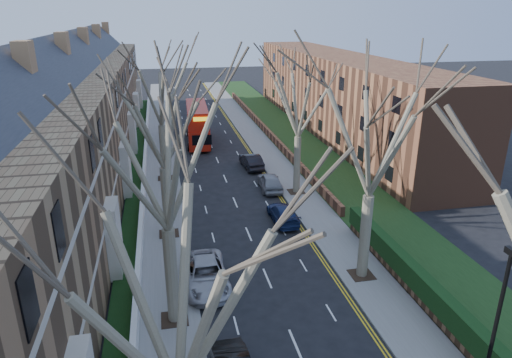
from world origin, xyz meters
TOP-DOWN VIEW (x-y plane):
  - pavement_left at (-6.00, 39.00)m, footprint 3.00×102.00m
  - pavement_right at (6.00, 39.00)m, footprint 3.00×102.00m
  - terrace_left at (-13.65, 31.00)m, footprint 9.70×78.00m
  - flats_right at (17.46, 43.00)m, footprint 13.97×54.00m
  - wall_hedge_right at (7.70, 2.00)m, footprint 0.70×24.00m
  - front_wall_left at (-7.65, 31.00)m, footprint 0.30×78.00m
  - grass_verge_right at (10.50, 39.00)m, footprint 6.00×102.00m
  - lamp_post at (5.00, -3.50)m, footprint 0.18×0.50m
  - tree_left_near at (-5.70, -4.00)m, footprint 9.80×9.80m
  - tree_left_mid at (-5.70, 6.00)m, footprint 10.50×10.50m
  - tree_left_far at (-5.70, 16.00)m, footprint 10.15×10.15m
  - tree_left_dist at (-5.70, 28.00)m, footprint 10.50×10.50m
  - tree_right_mid at (5.70, 8.00)m, footprint 10.50×10.50m
  - tree_right_far at (5.70, 22.00)m, footprint 10.15×10.15m
  - double_decker_bus at (-1.39, 40.67)m, footprint 3.09×10.83m
  - car_left_far at (-3.70, 8.99)m, footprint 2.52×5.38m
  - car_right_near at (3.02, 16.59)m, footprint 1.90×4.57m
  - car_right_mid at (3.59, 23.35)m, footprint 1.98×4.59m
  - car_right_far at (3.13, 29.62)m, footprint 1.92×4.66m

SIDE VIEW (x-z plane):
  - pavement_left at x=-6.00m, z-range 0.00..0.12m
  - pavement_right at x=6.00m, z-range 0.00..0.12m
  - grass_verge_right at x=10.50m, z-range 0.12..0.18m
  - front_wall_left at x=-7.65m, z-range 0.12..1.12m
  - car_right_near at x=3.02m, z-range 0.00..1.32m
  - car_left_far at x=-3.70m, z-range 0.00..1.49m
  - car_right_far at x=3.13m, z-range 0.00..1.50m
  - car_right_mid at x=3.59m, z-range 0.00..1.54m
  - wall_hedge_right at x=7.70m, z-range 0.22..2.02m
  - double_decker_bus at x=-1.39m, z-range -0.04..4.46m
  - lamp_post at x=5.00m, z-range 0.51..8.62m
  - flats_right at x=17.46m, z-range -0.02..9.98m
  - terrace_left at x=-13.65m, z-range -1.27..12.33m
  - tree_left_near at x=-5.70m, z-range 2.06..15.79m
  - tree_left_far at x=-5.70m, z-range 2.13..16.35m
  - tree_right_far at x=5.70m, z-range 2.13..16.35m
  - tree_left_mid at x=-5.70m, z-range 2.20..16.91m
  - tree_right_mid at x=5.70m, z-range 2.20..16.91m
  - tree_left_dist at x=-5.70m, z-range 2.20..16.91m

